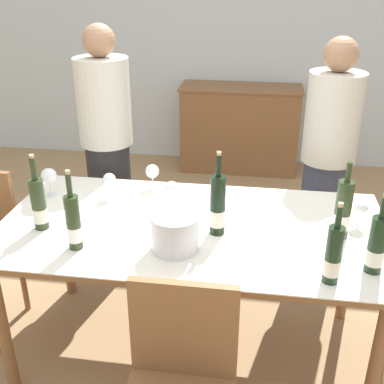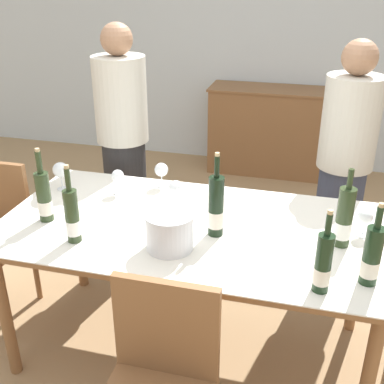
{
  "view_description": "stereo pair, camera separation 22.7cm",
  "coord_description": "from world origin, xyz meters",
  "px_view_note": "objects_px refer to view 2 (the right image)",
  "views": [
    {
      "loc": [
        0.3,
        -2.03,
        1.93
      ],
      "look_at": [
        0.0,
        0.0,
        0.96
      ],
      "focal_mm": 45.0,
      "sensor_mm": 36.0,
      "label": 1
    },
    {
      "loc": [
        0.52,
        -1.98,
        1.93
      ],
      "look_at": [
        0.0,
        0.0,
        0.96
      ],
      "focal_mm": 45.0,
      "sensor_mm": 36.0,
      "label": 2
    }
  ],
  "objects_px": {
    "wine_glass_0": "(161,170)",
    "wine_bottle_1": "(323,264)",
    "wine_bottle_5": "(44,197)",
    "chair_near_front": "(159,380)",
    "wine_glass_2": "(118,177)",
    "wine_glass_4": "(60,170)",
    "ice_bucket": "(170,230)",
    "wine_bottle_3": "(344,219)",
    "wine_bottle_2": "(372,257)",
    "dining_table": "(192,238)",
    "wine_glass_3": "(365,218)",
    "wine_glass_1": "(176,189)",
    "sideboard_cabinet": "(269,131)",
    "person_guest_left": "(343,173)",
    "wine_bottle_4": "(216,208)",
    "wine_bottle_0": "(72,217)",
    "person_host": "(124,153)"
  },
  "relations": [
    {
      "from": "wine_glass_3",
      "to": "person_guest_left",
      "type": "distance_m",
      "value": 0.74
    },
    {
      "from": "wine_glass_2",
      "to": "wine_bottle_1",
      "type": "bearing_deg",
      "value": -29.52
    },
    {
      "from": "wine_glass_0",
      "to": "wine_glass_4",
      "type": "height_order",
      "value": "wine_glass_4"
    },
    {
      "from": "wine_glass_1",
      "to": "chair_near_front",
      "type": "height_order",
      "value": "wine_glass_1"
    },
    {
      "from": "wine_glass_0",
      "to": "wine_glass_3",
      "type": "distance_m",
      "value": 1.12
    },
    {
      "from": "ice_bucket",
      "to": "wine_bottle_5",
      "type": "relative_size",
      "value": 0.59
    },
    {
      "from": "wine_glass_3",
      "to": "wine_glass_2",
      "type": "bearing_deg",
      "value": 173.92
    },
    {
      "from": "person_host",
      "to": "wine_glass_4",
      "type": "bearing_deg",
      "value": -106.48
    },
    {
      "from": "wine_bottle_1",
      "to": "wine_glass_0",
      "type": "relative_size",
      "value": 2.51
    },
    {
      "from": "wine_bottle_5",
      "to": "wine_glass_3",
      "type": "height_order",
      "value": "wine_bottle_5"
    },
    {
      "from": "wine_bottle_4",
      "to": "wine_glass_0",
      "type": "height_order",
      "value": "wine_bottle_4"
    },
    {
      "from": "wine_glass_4",
      "to": "ice_bucket",
      "type": "bearing_deg",
      "value": -29.77
    },
    {
      "from": "wine_glass_4",
      "to": "person_host",
      "type": "height_order",
      "value": "person_host"
    },
    {
      "from": "wine_bottle_0",
      "to": "wine_glass_3",
      "type": "height_order",
      "value": "wine_bottle_0"
    },
    {
      "from": "wine_glass_3",
      "to": "chair_near_front",
      "type": "height_order",
      "value": "wine_glass_3"
    },
    {
      "from": "wine_bottle_2",
      "to": "chair_near_front",
      "type": "distance_m",
      "value": 0.95
    },
    {
      "from": "wine_bottle_3",
      "to": "wine_glass_4",
      "type": "bearing_deg",
      "value": 171.82
    },
    {
      "from": "wine_bottle_2",
      "to": "wine_bottle_1",
      "type": "bearing_deg",
      "value": -151.23
    },
    {
      "from": "wine_bottle_3",
      "to": "wine_glass_1",
      "type": "height_order",
      "value": "wine_bottle_3"
    },
    {
      "from": "wine_glass_1",
      "to": "ice_bucket",
      "type": "bearing_deg",
      "value": -77.52
    },
    {
      "from": "wine_glass_0",
      "to": "wine_bottle_1",
      "type": "bearing_deg",
      "value": -40.73
    },
    {
      "from": "wine_bottle_5",
      "to": "wine_glass_4",
      "type": "distance_m",
      "value": 0.36
    },
    {
      "from": "wine_glass_0",
      "to": "wine_bottle_5",
      "type": "bearing_deg",
      "value": -129.0
    },
    {
      "from": "wine_bottle_0",
      "to": "chair_near_front",
      "type": "bearing_deg",
      "value": -39.25
    },
    {
      "from": "wine_bottle_5",
      "to": "ice_bucket",
      "type": "bearing_deg",
      "value": -8.17
    },
    {
      "from": "wine_bottle_2",
      "to": "wine_glass_0",
      "type": "height_order",
      "value": "wine_bottle_2"
    },
    {
      "from": "wine_glass_1",
      "to": "person_guest_left",
      "type": "relative_size",
      "value": 0.1
    },
    {
      "from": "wine_glass_0",
      "to": "ice_bucket",
      "type": "bearing_deg",
      "value": -68.93
    },
    {
      "from": "wine_bottle_2",
      "to": "wine_bottle_3",
      "type": "xyz_separation_m",
      "value": [
        -0.1,
        0.27,
        0.01
      ]
    },
    {
      "from": "wine_bottle_3",
      "to": "wine_glass_2",
      "type": "distance_m",
      "value": 1.21
    },
    {
      "from": "chair_near_front",
      "to": "wine_bottle_5",
      "type": "bearing_deg",
      "value": 142.5
    },
    {
      "from": "dining_table",
      "to": "wine_bottle_2",
      "type": "distance_m",
      "value": 0.86
    },
    {
      "from": "ice_bucket",
      "to": "wine_glass_0",
      "type": "bearing_deg",
      "value": 111.07
    },
    {
      "from": "wine_bottle_1",
      "to": "wine_bottle_2",
      "type": "bearing_deg",
      "value": 28.77
    },
    {
      "from": "wine_glass_0",
      "to": "wine_glass_4",
      "type": "relative_size",
      "value": 0.87
    },
    {
      "from": "sideboard_cabinet",
      "to": "wine_bottle_3",
      "type": "bearing_deg",
      "value": -77.28
    },
    {
      "from": "chair_near_front",
      "to": "wine_bottle_1",
      "type": "bearing_deg",
      "value": 32.0
    },
    {
      "from": "wine_bottle_4",
      "to": "wine_glass_2",
      "type": "distance_m",
      "value": 0.69
    },
    {
      "from": "wine_glass_4",
      "to": "person_guest_left",
      "type": "height_order",
      "value": "person_guest_left"
    },
    {
      "from": "sideboard_cabinet",
      "to": "person_host",
      "type": "relative_size",
      "value": 0.73
    },
    {
      "from": "wine_bottle_1",
      "to": "wine_glass_3",
      "type": "height_order",
      "value": "wine_bottle_1"
    },
    {
      "from": "wine_bottle_4",
      "to": "wine_glass_0",
      "type": "relative_size",
      "value": 2.92
    },
    {
      "from": "dining_table",
      "to": "wine_bottle_5",
      "type": "xyz_separation_m",
      "value": [
        -0.71,
        -0.13,
        0.19
      ]
    },
    {
      "from": "wine_glass_3",
      "to": "person_guest_left",
      "type": "height_order",
      "value": "person_guest_left"
    },
    {
      "from": "ice_bucket",
      "to": "wine_glass_3",
      "type": "height_order",
      "value": "ice_bucket"
    },
    {
      "from": "wine_bottle_2",
      "to": "wine_bottle_3",
      "type": "distance_m",
      "value": 0.29
    },
    {
      "from": "wine_bottle_5",
      "to": "chair_near_front",
      "type": "bearing_deg",
      "value": -37.5
    },
    {
      "from": "wine_bottle_1",
      "to": "wine_bottle_2",
      "type": "height_order",
      "value": "wine_bottle_2"
    },
    {
      "from": "wine_bottle_1",
      "to": "wine_bottle_4",
      "type": "relative_size",
      "value": 0.86
    },
    {
      "from": "person_guest_left",
      "to": "wine_glass_1",
      "type": "bearing_deg",
      "value": -141.55
    }
  ]
}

